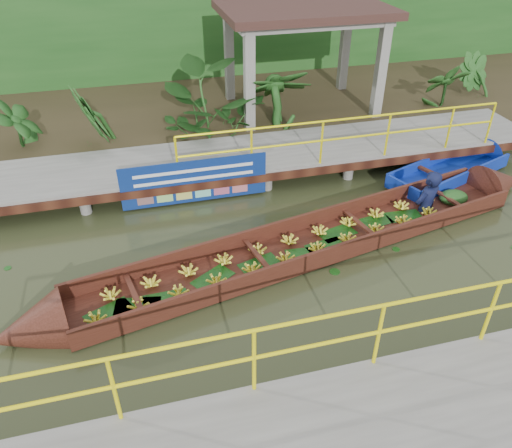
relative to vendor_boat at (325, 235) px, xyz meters
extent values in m
plane|color=#272E17|center=(-1.47, -0.31, -0.24)|extent=(80.00, 80.00, 0.00)
cube|color=#2E2617|center=(-1.47, 7.19, -0.01)|extent=(30.00, 8.00, 0.45)
cube|color=slate|center=(-1.47, 3.19, 0.26)|extent=(16.00, 2.00, 0.15)
cube|color=black|center=(-1.47, 2.19, 0.18)|extent=(16.00, 0.12, 0.18)
cylinder|color=#FFEC0D|center=(1.28, 2.24, 1.34)|extent=(7.50, 0.05, 0.05)
cylinder|color=#FFEC0D|center=(1.28, 2.24, 0.89)|extent=(7.50, 0.05, 0.05)
cylinder|color=#FFEC0D|center=(1.28, 2.24, 0.84)|extent=(0.05, 0.05, 1.00)
cylinder|color=slate|center=(-5.47, 2.39, -0.02)|extent=(0.24, 0.24, 0.55)
cylinder|color=slate|center=(-5.47, 3.99, -0.02)|extent=(0.24, 0.24, 0.55)
cylinder|color=slate|center=(-3.47, 2.39, -0.02)|extent=(0.24, 0.24, 0.55)
cylinder|color=slate|center=(-3.47, 3.99, -0.02)|extent=(0.24, 0.24, 0.55)
cylinder|color=slate|center=(-1.47, 2.39, -0.02)|extent=(0.24, 0.24, 0.55)
cylinder|color=slate|center=(-1.47, 3.99, -0.02)|extent=(0.24, 0.24, 0.55)
cylinder|color=slate|center=(0.53, 2.39, -0.02)|extent=(0.24, 0.24, 0.55)
cylinder|color=slate|center=(0.53, 3.99, -0.02)|extent=(0.24, 0.24, 0.55)
cylinder|color=slate|center=(2.53, 2.39, -0.02)|extent=(0.24, 0.24, 0.55)
cylinder|color=slate|center=(2.53, 3.99, -0.02)|extent=(0.24, 0.24, 0.55)
cylinder|color=slate|center=(4.53, 2.39, -0.02)|extent=(0.24, 0.24, 0.55)
cylinder|color=slate|center=(4.53, 3.99, -0.02)|extent=(0.24, 0.24, 0.55)
cylinder|color=slate|center=(-1.47, 2.39, -0.02)|extent=(0.24, 0.24, 0.55)
cylinder|color=#FFEC0D|center=(-0.47, -3.36, 1.41)|extent=(10.00, 0.05, 0.05)
cylinder|color=#FFEC0D|center=(-0.47, -3.36, 0.96)|extent=(10.00, 0.05, 0.05)
cylinder|color=#FFEC0D|center=(-0.47, -3.36, 0.91)|extent=(0.05, 0.05, 1.00)
cube|color=slate|center=(-0.27, 4.79, 1.36)|extent=(0.25, 0.25, 2.80)
cube|color=slate|center=(3.33, 4.79, 1.36)|extent=(0.25, 0.25, 2.80)
cube|color=slate|center=(-0.27, 7.19, 1.36)|extent=(0.25, 0.25, 2.80)
cube|color=slate|center=(3.33, 7.19, 1.36)|extent=(0.25, 0.25, 2.80)
cube|color=slate|center=(1.53, 5.99, 2.66)|extent=(4.00, 2.60, 0.12)
cube|color=#38201C|center=(1.53, 5.99, 2.86)|extent=(4.40, 3.00, 0.20)
cube|color=#184516|center=(-1.47, 9.69, 1.76)|extent=(30.00, 0.80, 4.00)
cube|color=black|center=(-0.30, -0.06, -0.17)|extent=(9.11, 3.00, 0.07)
cube|color=black|center=(-0.41, 0.49, -0.01)|extent=(8.89, 1.95, 0.39)
cube|color=black|center=(-0.18, -0.62, -0.01)|extent=(8.89, 1.95, 0.39)
cone|color=black|center=(-5.23, -1.11, -0.08)|extent=(1.34, 1.30, 1.09)
cone|color=black|center=(4.64, 0.99, -0.08)|extent=(1.34, 1.30, 1.09)
ellipsoid|color=#184516|center=(3.25, 0.69, -0.05)|extent=(0.72, 0.62, 0.29)
imported|color=#0E1333|center=(2.48, 0.53, 0.76)|extent=(0.76, 0.63, 1.80)
cube|color=#0E289C|center=(3.82, 1.77, -0.13)|extent=(3.34, 2.00, 0.11)
cube|color=#0E289C|center=(3.65, 2.22, 0.00)|extent=(3.03, 1.16, 0.32)
cube|color=#0E289C|center=(3.98, 1.32, 0.00)|extent=(3.03, 1.16, 0.32)
cube|color=#0E289C|center=(2.31, 1.22, 0.00)|extent=(0.39, 0.92, 0.32)
cone|color=#0E289C|center=(5.52, 2.39, -0.07)|extent=(0.91, 1.06, 0.90)
cube|color=black|center=(3.31, 1.59, 0.04)|extent=(0.43, 0.94, 0.05)
cube|color=navy|center=(-2.14, 2.17, 0.31)|extent=(3.14, 0.03, 0.98)
cube|color=white|center=(-2.14, 2.15, 0.58)|extent=(2.55, 0.01, 0.07)
cube|color=white|center=(-2.14, 2.15, 0.38)|extent=(2.55, 0.01, 0.07)
imported|color=#184516|center=(-5.92, 4.99, 0.99)|extent=(1.24, 1.24, 1.55)
imported|color=#184516|center=(-3.92, 4.99, 0.99)|extent=(1.24, 1.24, 1.55)
imported|color=#184516|center=(-1.42, 4.99, 0.99)|extent=(1.24, 1.24, 1.55)
imported|color=#184516|center=(0.58, 4.99, 0.99)|extent=(1.24, 1.24, 1.55)
imported|color=#184516|center=(5.58, 4.99, 0.99)|extent=(1.24, 1.24, 1.55)
imported|color=#184516|center=(7.08, 4.99, 0.99)|extent=(1.24, 1.24, 1.55)
camera|label=1|loc=(-3.25, -7.18, 5.52)|focal=35.00mm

